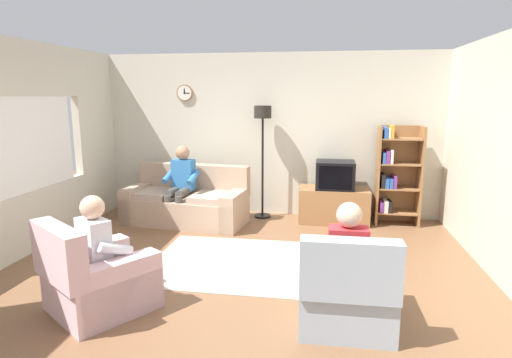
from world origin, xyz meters
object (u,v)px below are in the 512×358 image
object	(u,v)px
person_on_couch	(181,181)
couch	(187,203)
person_in_left_armchair	(104,247)
armchair_near_window	(98,281)
floor_lamp	(263,131)
armchair_near_bookshelf	(346,293)
tv_stand	(334,205)
tv	(335,175)
person_in_right_armchair	(347,256)
bookshelf	(395,175)

from	to	relation	value
person_on_couch	couch	bearing A→B (deg)	67.58
couch	person_in_left_armchair	world-z (taller)	person_in_left_armchair
couch	person_in_left_armchair	distance (m)	2.81
armchair_near_window	floor_lamp	bearing A→B (deg)	71.92
person_in_left_armchair	armchair_near_bookshelf	bearing A→B (deg)	0.97
tv_stand	armchair_near_window	bearing A→B (deg)	-124.90
armchair_near_bookshelf	person_on_couch	size ratio (longest dim) A/B	0.73
tv_stand	armchair_near_window	world-z (taller)	armchair_near_window
armchair_near_bookshelf	person_on_couch	distance (m)	3.61
tv	person_on_couch	xyz separation A→B (m)	(-2.38, -0.47, -0.08)
tv	person_on_couch	world-z (taller)	person_on_couch
armchair_near_window	person_on_couch	size ratio (longest dim) A/B	0.95
armchair_near_window	person_on_couch	bearing A→B (deg)	92.34
tv	armchair_near_window	bearing A→B (deg)	-125.10
floor_lamp	armchair_near_window	world-z (taller)	floor_lamp
floor_lamp	person_in_right_armchair	xyz separation A→B (m)	(1.21, -3.15, -0.85)
tv	armchair_near_window	distance (m)	3.98
tv	bookshelf	bearing A→B (deg)	6.03
floor_lamp	armchair_near_bookshelf	size ratio (longest dim) A/B	2.06
tv_stand	tv	bearing A→B (deg)	-90.00
tv	person_in_left_armchair	size ratio (longest dim) A/B	0.54
tv_stand	person_in_left_armchair	distance (m)	3.89
person_in_left_armchair	person_in_right_armchair	bearing A→B (deg)	3.24
bookshelf	person_in_right_armchair	bearing A→B (deg)	-105.89
floor_lamp	person_in_left_armchair	distance (m)	3.55
floor_lamp	person_on_couch	world-z (taller)	floor_lamp
tv	person_on_couch	distance (m)	2.43
couch	bookshelf	world-z (taller)	bookshelf
tv	armchair_near_bookshelf	bearing A→B (deg)	-89.34
person_in_right_armchair	armchair_near_window	bearing A→B (deg)	-175.02
armchair_near_window	tv_stand	bearing A→B (deg)	55.10
tv	armchair_near_window	world-z (taller)	tv
tv_stand	couch	bearing A→B (deg)	-170.64
armchair_near_bookshelf	armchair_near_window	bearing A→B (deg)	-177.23
couch	person_in_right_armchair	distance (m)	3.58
couch	tv_stand	xyz separation A→B (m)	(2.34, 0.39, -0.03)
bookshelf	couch	bearing A→B (deg)	-172.00
couch	person_in_left_armchair	size ratio (longest dim) A/B	1.78
bookshelf	person_in_right_armchair	distance (m)	3.26
tv	person_in_right_armchair	distance (m)	3.04
person_on_couch	person_in_left_armchair	xyz separation A→B (m)	(0.16, -2.69, -0.09)
armchair_near_bookshelf	tv	bearing A→B (deg)	90.66
floor_lamp	person_in_right_armchair	bearing A→B (deg)	-69.00
person_in_left_armchair	tv_stand	bearing A→B (deg)	55.10
couch	person_on_couch	xyz separation A→B (m)	(-0.05, -0.11, 0.39)
armchair_near_window	bookshelf	bearing A→B (deg)	46.16
couch	floor_lamp	distance (m)	1.70
couch	tv	world-z (taller)	tv
bookshelf	armchair_near_bookshelf	size ratio (longest dim) A/B	1.74
tv_stand	armchair_near_bookshelf	size ratio (longest dim) A/B	1.22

